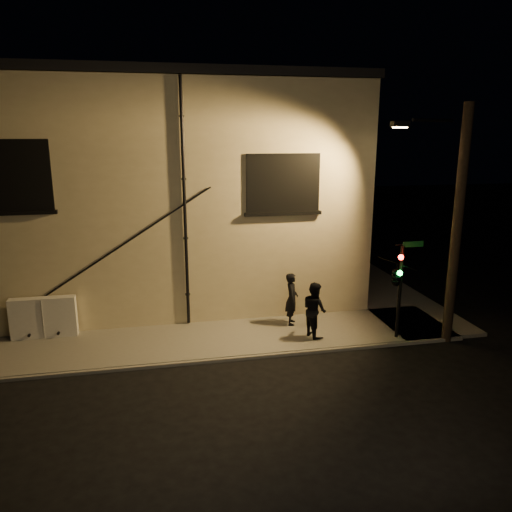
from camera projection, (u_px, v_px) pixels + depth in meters
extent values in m
plane|color=black|center=(255.00, 358.00, 15.25)|extent=(90.00, 90.00, 0.00)
cube|color=slate|center=(155.00, 344.00, 16.07)|extent=(20.00, 3.00, 0.12)
cube|color=slate|center=(353.00, 273.00, 24.11)|extent=(3.00, 16.00, 0.12)
cube|color=beige|center=(149.00, 189.00, 22.18)|extent=(16.00, 12.00, 8.50)
cube|color=black|center=(143.00, 85.00, 21.11)|extent=(16.20, 12.20, 0.30)
cube|color=black|center=(14.00, 176.00, 15.39)|extent=(2.20, 0.10, 2.20)
cube|color=black|center=(14.00, 175.00, 15.41)|extent=(1.98, 0.05, 1.98)
cube|color=black|center=(283.00, 183.00, 17.18)|extent=(2.60, 0.10, 2.00)
cube|color=#A5B28C|center=(283.00, 183.00, 17.19)|extent=(2.38, 0.05, 1.78)
cylinder|color=black|center=(185.00, 206.00, 16.62)|extent=(0.11, 0.11, 8.30)
cylinder|color=black|center=(119.00, 247.00, 16.54)|extent=(5.96, 0.04, 3.75)
cylinder|color=black|center=(123.00, 245.00, 16.55)|extent=(5.96, 0.04, 3.75)
cube|color=white|center=(44.00, 317.00, 16.33)|extent=(2.07, 0.35, 1.36)
imported|color=black|center=(292.00, 299.00, 17.41)|extent=(0.61, 0.77, 1.85)
imported|color=black|center=(314.00, 309.00, 16.37)|extent=(0.91, 1.05, 1.85)
cylinder|color=black|center=(399.00, 292.00, 16.13)|extent=(0.12, 0.12, 3.08)
imported|color=black|center=(396.00, 274.00, 15.81)|extent=(0.79, 1.90, 0.75)
sphere|color=#FF140C|center=(401.00, 257.00, 15.50)|extent=(0.17, 0.17, 0.17)
sphere|color=#14FF3F|center=(400.00, 273.00, 15.62)|extent=(0.17, 0.17, 0.17)
cube|color=#0C4C1E|center=(413.00, 244.00, 15.81)|extent=(0.70, 0.03, 0.18)
cylinder|color=black|center=(457.00, 228.00, 15.60)|extent=(0.32, 0.32, 7.58)
cylinder|color=black|center=(433.00, 120.00, 15.17)|extent=(1.92, 1.05, 0.10)
cube|color=black|center=(400.00, 124.00, 15.56)|extent=(0.55, 0.28, 0.18)
cube|color=#FFC672|center=(400.00, 127.00, 15.59)|extent=(0.42, 0.20, 0.04)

